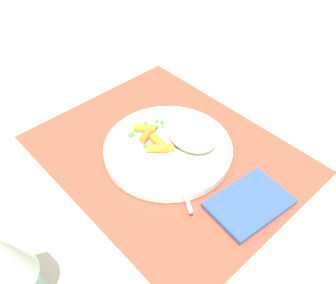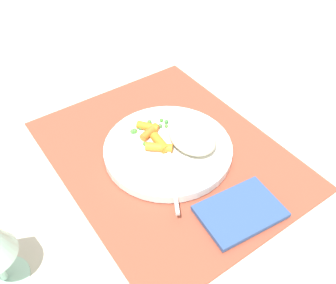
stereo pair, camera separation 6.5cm
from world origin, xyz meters
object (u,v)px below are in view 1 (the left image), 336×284
(plate, at_px, (168,149))
(napkin, at_px, (249,203))
(fork, at_px, (173,159))
(wine_glass, at_px, (1,259))
(rice_mound, at_px, (191,135))
(carrot_portion, at_px, (153,139))

(plate, relative_size, napkin, 1.81)
(fork, distance_m, wine_glass, 0.32)
(rice_mound, relative_size, carrot_portion, 1.02)
(plate, bearing_deg, carrot_portion, 25.05)
(rice_mound, relative_size, wine_glass, 0.65)
(carrot_portion, height_order, napkin, carrot_portion)
(fork, bearing_deg, plate, -29.56)
(rice_mound, xyz_separation_m, wine_glass, (-0.05, 0.36, 0.06))
(fork, height_order, napkin, fork)
(carrot_portion, bearing_deg, plate, -154.95)
(plate, height_order, rice_mound, rice_mound)
(napkin, bearing_deg, wine_glass, 72.17)
(rice_mound, bearing_deg, plate, 61.88)
(carrot_portion, bearing_deg, wine_glass, 106.69)
(wine_glass, relative_size, napkin, 1.18)
(plate, xyz_separation_m, rice_mound, (-0.02, -0.04, 0.03))
(carrot_portion, relative_size, wine_glass, 0.64)
(rice_mound, bearing_deg, carrot_portion, 47.23)
(carrot_portion, distance_m, wine_glass, 0.33)
(plate, distance_m, carrot_portion, 0.03)
(plate, xyz_separation_m, wine_glass, (-0.07, 0.32, 0.09))
(plate, distance_m, napkin, 0.18)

